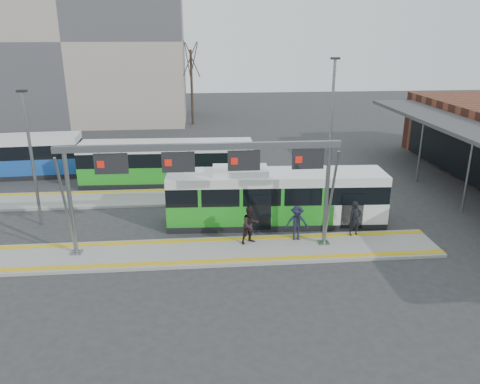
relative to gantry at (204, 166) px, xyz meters
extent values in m
plane|color=#2D2D30|center=(0.35, -0.25, -4.30)|extent=(120.00, 120.00, 0.00)
cube|color=gray|center=(0.35, -0.25, -4.22)|extent=(22.00, 3.00, 0.15)
cube|color=gray|center=(-3.65, 7.75, -4.22)|extent=(20.00, 3.00, 0.15)
cube|color=gold|center=(0.35, 0.90, -4.14)|extent=(22.00, 0.35, 0.02)
cube|color=gold|center=(0.35, -1.40, -4.14)|extent=(22.00, 0.35, 0.02)
cube|color=gold|center=(-3.65, 8.90, -4.14)|extent=(20.00, 0.35, 0.02)
cylinder|color=slate|center=(-6.15, 0.05, -1.62)|extent=(0.20, 0.20, 5.05)
cube|color=slate|center=(-6.15, 0.05, -4.12)|extent=(0.50, 0.50, 0.06)
cylinder|color=slate|center=(-6.15, -0.65, -1.62)|extent=(0.12, 1.46, 4.90)
cylinder|color=slate|center=(5.85, 0.05, -1.62)|extent=(0.20, 0.20, 5.05)
cube|color=slate|center=(5.85, 0.05, -4.12)|extent=(0.50, 0.50, 0.06)
cylinder|color=slate|center=(5.85, -0.65, -1.62)|extent=(0.12, 1.46, 4.90)
cube|color=slate|center=(-0.15, 0.05, 0.90)|extent=(13.00, 0.25, 0.30)
cube|color=black|center=(-4.15, 0.05, 0.20)|extent=(1.50, 0.12, 0.95)
cube|color=red|center=(-4.60, -0.02, 0.20)|extent=(0.32, 0.02, 0.32)
cube|color=black|center=(-1.15, 0.05, 0.20)|extent=(1.50, 0.12, 0.95)
cube|color=red|center=(-1.60, -0.02, 0.20)|extent=(0.32, 0.02, 0.32)
cube|color=black|center=(1.85, 0.05, 0.20)|extent=(1.50, 0.12, 0.95)
cube|color=red|center=(1.40, -0.02, 0.20)|extent=(0.32, 0.02, 0.32)
cube|color=black|center=(4.85, 0.05, 0.20)|extent=(1.50, 0.12, 0.95)
cube|color=red|center=(4.40, -0.02, 0.20)|extent=(0.32, 0.02, 0.32)
cylinder|color=slate|center=(15.15, 3.75, -2.15)|extent=(0.14, 0.14, 4.30)
cylinder|color=slate|center=(15.15, 9.75, -2.15)|extent=(0.14, 0.14, 4.30)
cube|color=#A99A8D|center=(-13.65, 35.75, 4.70)|extent=(24.00, 12.00, 18.00)
cube|color=black|center=(3.92, 3.13, -4.13)|extent=(11.86, 3.05, 0.34)
cube|color=#219721|center=(3.92, 3.13, -3.39)|extent=(11.86, 3.05, 1.13)
cube|color=black|center=(3.92, 3.13, -2.34)|extent=(11.86, 2.98, 0.98)
cube|color=white|center=(3.92, 3.13, -1.61)|extent=(11.86, 3.05, 0.49)
cube|color=orange|center=(9.78, 2.85, -1.70)|extent=(0.13, 1.75, 0.27)
cube|color=white|center=(1.97, 3.22, -1.21)|extent=(3.02, 1.89, 0.29)
cylinder|color=black|center=(-0.24, 2.23, -3.81)|extent=(0.99, 0.34, 0.98)
cylinder|color=black|center=(-0.13, 4.43, -3.81)|extent=(0.99, 0.34, 0.98)
cylinder|color=black|center=(7.39, 1.87, -3.81)|extent=(0.99, 0.34, 0.98)
cylinder|color=black|center=(7.50, 4.06, -3.81)|extent=(0.99, 0.34, 0.98)
cube|color=black|center=(-2.41, 10.87, -4.13)|extent=(11.81, 2.88, 0.34)
cube|color=#219721|center=(-2.41, 10.87, -3.39)|extent=(11.81, 2.88, 1.12)
cube|color=black|center=(-2.41, 10.87, -2.34)|extent=(11.81, 2.81, 0.98)
cube|color=white|center=(-2.41, 10.87, -1.61)|extent=(11.81, 2.88, 0.49)
cylinder|color=black|center=(-6.56, 9.91, -3.81)|extent=(0.99, 0.33, 0.98)
cylinder|color=black|center=(-6.48, 12.10, -3.81)|extent=(0.99, 0.33, 0.98)
cylinder|color=black|center=(1.07, 9.66, -3.81)|extent=(0.99, 0.33, 0.98)
cylinder|color=black|center=(1.14, 11.85, -3.81)|extent=(0.99, 0.33, 0.98)
cube|color=black|center=(-14.65, 13.46, -4.13)|extent=(11.58, 3.21, 0.35)
cube|color=#1B4CA3|center=(-14.65, 13.46, -3.38)|extent=(11.58, 3.21, 1.15)
cylinder|color=black|center=(-11.15, 12.55, -3.80)|extent=(1.01, 0.36, 1.00)
cylinder|color=black|center=(-11.28, 14.78, -3.80)|extent=(1.01, 0.36, 1.00)
imported|color=black|center=(7.64, 0.85, -3.23)|extent=(0.74, 0.56, 1.83)
imported|color=black|center=(2.21, 0.42, -3.19)|extent=(1.16, 1.07, 1.92)
imported|color=#1B1C31|center=(4.58, 0.61, -3.25)|extent=(1.21, 0.76, 1.80)
cylinder|color=#382B21|center=(-7.56, 31.57, -0.55)|extent=(0.28, 0.28, 7.50)
cylinder|color=#382B21|center=(-0.78, 32.54, -0.24)|extent=(0.28, 0.28, 8.13)
cylinder|color=slate|center=(-8.98, 4.06, -0.66)|extent=(0.16, 0.16, 7.28)
cube|color=black|center=(-8.98, 4.06, 2.98)|extent=(0.50, 0.25, 0.12)
cylinder|color=slate|center=(7.50, 5.72, 0.04)|extent=(0.16, 0.16, 8.68)
cube|color=black|center=(7.50, 5.72, 4.38)|extent=(0.50, 0.25, 0.12)
camera|label=1|loc=(-0.20, -20.62, 5.92)|focal=35.00mm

